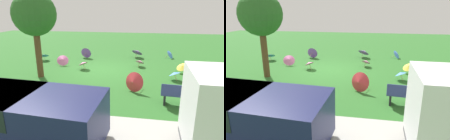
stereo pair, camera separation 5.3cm
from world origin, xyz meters
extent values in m
plane|color=#2D6B28|center=(0.00, 0.00, 0.00)|extent=(40.00, 40.00, 0.00)
cube|color=#191E4C|center=(0.67, 7.31, 0.85)|extent=(4.71, 2.18, 1.35)
cylinder|color=black|center=(-1.00, 6.46, 0.38)|extent=(0.77, 0.27, 0.76)
cube|color=navy|center=(-4.11, 4.17, 0.45)|extent=(1.63, 0.56, 0.05)
cube|color=navy|center=(-4.09, 4.37, 0.68)|extent=(1.60, 0.23, 0.45)
cube|color=black|center=(-3.47, 4.12, 0.23)|extent=(0.11, 0.41, 0.45)
cube|color=black|center=(-4.74, 4.21, 0.23)|extent=(0.11, 0.41, 0.45)
cylinder|color=brown|center=(3.09, 1.81, 1.36)|extent=(0.33, 0.33, 2.71)
sphere|color=#286023|center=(3.09, 1.81, 3.39)|extent=(2.25, 2.25, 2.25)
cylinder|color=tan|center=(-4.88, -0.20, 0.19)|extent=(0.21, 0.19, 0.38)
cone|color=yellow|center=(-4.77, -0.10, 0.42)|extent=(0.92, 0.92, 0.46)
sphere|color=tan|center=(-4.75, -0.08, 0.47)|extent=(0.06, 0.06, 0.05)
cylinder|color=tan|center=(1.88, -2.61, 0.32)|extent=(0.09, 0.54, 0.15)
cone|color=purple|center=(1.84, -2.94, 0.40)|extent=(0.83, 0.42, 0.81)
sphere|color=tan|center=(1.83, -3.01, 0.42)|extent=(0.04, 0.05, 0.04)
cylinder|color=tan|center=(1.10, 0.09, 0.17)|extent=(0.19, 0.14, 0.35)
cone|color=pink|center=(1.20, 0.03, 0.39)|extent=(0.81, 0.82, 0.39)
sphere|color=tan|center=(1.22, 0.01, 0.44)|extent=(0.06, 0.06, 0.05)
cylinder|color=tan|center=(-2.33, 2.76, 0.38)|extent=(0.29, 0.54, 0.15)
cone|color=#D8383F|center=(-2.15, 3.10, 0.46)|extent=(0.98, 0.76, 0.93)
sphere|color=tan|center=(-2.11, 3.18, 0.48)|extent=(0.05, 0.05, 0.04)
cylinder|color=tan|center=(-4.26, 1.25, 0.17)|extent=(0.16, 0.13, 0.34)
cone|color=#4C8CE5|center=(-4.18, 1.19, 0.39)|extent=(0.86, 0.86, 0.37)
sphere|color=tan|center=(-4.16, 1.17, 0.44)|extent=(0.06, 0.06, 0.05)
cylinder|color=tan|center=(2.89, -0.81, 0.17)|extent=(0.21, 0.38, 0.33)
cone|color=pink|center=(2.77, -0.58, 0.37)|extent=(0.94, 0.87, 0.69)
sphere|color=tan|center=(2.74, -0.52, 0.42)|extent=(0.06, 0.06, 0.05)
cylinder|color=tan|center=(-4.30, -3.91, 0.15)|extent=(0.36, 0.18, 0.28)
cone|color=#4C8CE5|center=(-4.53, -3.81, 0.32)|extent=(0.74, 0.83, 0.64)
sphere|color=tan|center=(-4.58, -3.78, 0.36)|extent=(0.06, 0.05, 0.05)
cylinder|color=tan|center=(-1.92, -3.51, 0.20)|extent=(0.16, 0.25, 0.39)
cone|color=purple|center=(-2.01, -3.66, 0.46)|extent=(1.12, 1.10, 0.60)
sphere|color=tan|center=(-2.04, -3.71, 0.54)|extent=(0.06, 0.06, 0.05)
cylinder|color=tan|center=(4.61, -1.53, 0.17)|extent=(0.11, 0.19, 0.34)
cone|color=#4C8CE5|center=(4.66, -1.63, 0.39)|extent=(0.87, 0.86, 0.41)
sphere|color=tan|center=(4.68, -1.66, 0.43)|extent=(0.05, 0.06, 0.05)
cylinder|color=tan|center=(-2.24, -1.02, 0.15)|extent=(0.11, 0.19, 0.31)
cone|color=pink|center=(-2.29, -1.13, 0.35)|extent=(0.76, 0.75, 0.40)
sphere|color=tan|center=(-2.31, -1.16, 0.40)|extent=(0.05, 0.06, 0.05)
camera|label=1|loc=(-2.64, 11.77, 3.69)|focal=32.56mm
camera|label=2|loc=(-2.69, 11.76, 3.69)|focal=32.56mm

